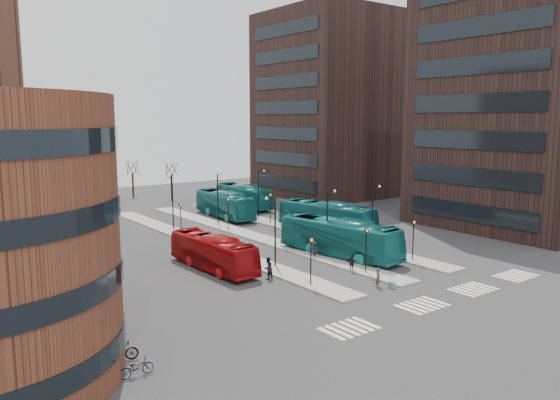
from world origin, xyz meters
TOP-DOWN VIEW (x-y plane):
  - ground at (0.00, 0.00)m, footprint 160.00×160.00m
  - island_left at (-4.00, 30.00)m, footprint 2.50×45.00m
  - island_mid at (2.00, 30.00)m, footprint 2.50×45.00m
  - island_right at (8.00, 30.00)m, footprint 2.50×45.00m
  - suitcase at (0.19, 7.83)m, footprint 0.47×0.41m
  - red_bus at (-8.06, 20.69)m, footprint 2.86×10.74m
  - teal_bus_a at (3.73, 17.50)m, footprint 4.66×13.10m
  - teal_bus_b at (5.67, 41.54)m, footprint 3.83×12.37m
  - teal_bus_c at (10.21, 26.59)m, footprint 4.86×12.83m
  - teal_bus_d at (11.95, 46.69)m, footprint 3.27×12.04m
  - traveller at (-0.52, 8.61)m, footprint 0.68×0.63m
  - commuter_a at (-5.99, 15.46)m, footprint 1.01×0.86m
  - commuter_b at (0.95, 12.96)m, footprint 0.65×0.95m
  - commuter_c at (1.42, 18.49)m, footprint 0.60×1.02m
  - bicycle_near at (-21.00, 5.82)m, footprint 1.76×0.66m
  - bicycle_mid at (-21.00, 7.99)m, footprint 1.91×1.13m
  - bicycle_far at (-21.00, 9.04)m, footprint 1.86×1.29m
  - crosswalk_stripes at (1.75, 4.00)m, footprint 22.35×2.40m
  - tower_near at (31.98, 16.00)m, footprint 20.12×20.00m
  - tower_far at (31.98, 50.00)m, footprint 20.12×20.00m
  - sign_poles at (1.60, 23.00)m, footprint 12.45×22.12m
  - lamp_posts at (2.64, 28.00)m, footprint 14.04×20.24m
  - bare_trees at (2.67, 62.67)m, footprint 10.97×8.14m

SIDE VIEW (x-z plane):
  - ground at x=0.00m, z-range 0.00..0.00m
  - crosswalk_stripes at x=1.75m, z-range 0.00..0.01m
  - island_left at x=-4.00m, z-range 0.00..0.15m
  - island_mid at x=2.00m, z-range 0.00..0.15m
  - island_right at x=8.00m, z-range 0.00..0.15m
  - suitcase at x=0.19m, z-range 0.00..0.50m
  - bicycle_near at x=-21.00m, z-range 0.00..0.92m
  - bicycle_far at x=-21.00m, z-range 0.00..0.93m
  - bicycle_mid at x=-21.00m, z-range 0.00..1.11m
  - commuter_b at x=0.95m, z-range 0.00..1.49m
  - traveller at x=-0.52m, z-range 0.00..1.56m
  - commuter_c at x=1.42m, z-range 0.00..1.57m
  - commuter_a at x=-5.99m, z-range 0.00..1.82m
  - red_bus at x=-8.06m, z-range 0.00..2.97m
  - teal_bus_d at x=11.95m, z-range 0.00..3.33m
  - teal_bus_b at x=5.67m, z-range 0.00..3.39m
  - teal_bus_c at x=10.21m, z-range 0.00..3.49m
  - teal_bus_a at x=3.73m, z-range 0.00..3.57m
  - sign_poles at x=1.60m, z-range 0.58..4.23m
  - bare_trees at x=2.67m, z-range -0.22..5.67m
  - lamp_posts at x=2.64m, z-range 0.52..6.64m
  - tower_near at x=31.98m, z-range 0.00..30.00m
  - tower_far at x=31.98m, z-range 0.00..30.00m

